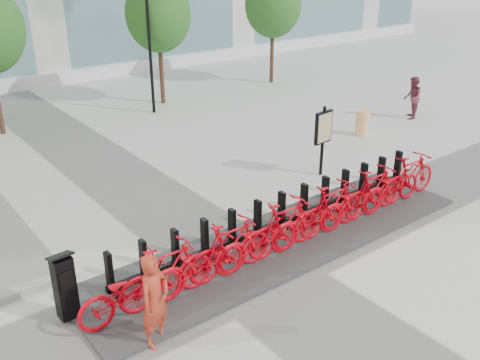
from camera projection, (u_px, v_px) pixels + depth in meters
ground at (246, 268)px, 11.06m from camera, size 120.00×120.00×0.00m
tree_2 at (158, 14)px, 21.09m from camera, size 2.60×2.60×5.10m
tree_3 at (273, 5)px, 24.43m from camera, size 2.60×2.60×5.10m
streetlamp at (149, 32)px, 19.99m from camera, size 2.00×0.20×5.00m
dock_pad at (283, 241)px, 11.99m from camera, size 9.60×2.40×0.08m
dock_rail_posts at (284, 210)px, 12.38m from camera, size 8.74×0.50×0.85m
bike_0 at (131, 290)px, 9.33m from camera, size 2.02×0.71×1.06m
bike_1 at (167, 273)px, 9.71m from camera, size 1.96×0.55×1.18m
bike_2 at (200, 263)px, 10.13m from camera, size 2.02×0.71×1.06m
bike_3 at (230, 248)px, 10.51m from camera, size 1.96×0.55×1.18m
bike_4 at (258, 239)px, 10.94m from camera, size 2.02×0.71×1.06m
bike_5 at (285, 226)px, 11.31m from camera, size 1.96×0.55×1.18m
bike_6 at (309, 219)px, 11.74m from camera, size 2.02×0.71×1.06m
bike_7 at (332, 208)px, 12.12m from camera, size 1.96×0.55×1.18m
bike_8 at (353, 201)px, 12.54m from camera, size 2.02×0.71×1.06m
bike_9 at (373, 191)px, 12.92m from camera, size 1.96×0.55×1.18m
bike_10 at (392, 186)px, 13.35m from camera, size 2.02×0.71×1.06m
bike_11 at (410, 177)px, 13.72m from camera, size 1.96×0.55×1.18m
kiosk at (65, 286)px, 9.27m from camera, size 0.42×0.36×1.32m
worker_red at (155, 301)px, 8.68m from camera, size 0.72×0.61×1.68m
pedestrian at (412, 98)px, 20.23m from camera, size 0.99×0.96×1.60m
construction_barrel at (362, 123)px, 18.59m from camera, size 0.56×0.56×0.88m
map_sign at (323, 130)px, 15.00m from camera, size 0.67×0.17×2.04m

